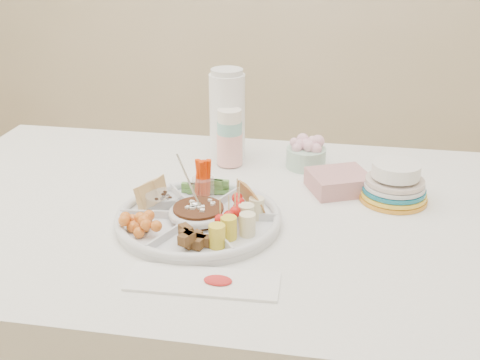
% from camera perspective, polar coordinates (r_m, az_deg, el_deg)
% --- Properties ---
extents(dining_table, '(1.52, 1.02, 0.76)m').
position_cam_1_polar(dining_table, '(1.70, -3.50, -14.04)').
color(dining_table, white).
rests_on(dining_table, floor).
extents(party_tray, '(0.42, 0.42, 0.04)m').
position_cam_1_polar(party_tray, '(1.40, -3.95, -3.41)').
color(party_tray, silver).
rests_on(party_tray, dining_table).
extents(bean_dip, '(0.13, 0.13, 0.04)m').
position_cam_1_polar(bean_dip, '(1.40, -3.96, -3.14)').
color(bean_dip, '#3A1E13').
rests_on(bean_dip, party_tray).
extents(tortillas, '(0.12, 0.12, 0.07)m').
position_cam_1_polar(tortillas, '(1.44, 0.79, -1.60)').
color(tortillas, olive).
rests_on(tortillas, party_tray).
extents(carrot_cucumber, '(0.12, 0.12, 0.10)m').
position_cam_1_polar(carrot_cucumber, '(1.50, -3.38, 0.27)').
color(carrot_cucumber, '#EA3500').
rests_on(carrot_cucumber, party_tray).
extents(pita_raisins, '(0.13, 0.13, 0.06)m').
position_cam_1_polar(pita_raisins, '(1.47, -8.03, -1.36)').
color(pita_raisins, tan).
rests_on(pita_raisins, party_tray).
extents(cherries, '(0.13, 0.13, 0.05)m').
position_cam_1_polar(cherries, '(1.36, -9.03, -4.00)').
color(cherries, orange).
rests_on(cherries, party_tray).
extents(granola_chunks, '(0.10, 0.10, 0.04)m').
position_cam_1_polar(granola_chunks, '(1.28, -4.68, -5.53)').
color(granola_chunks, brown).
rests_on(granola_chunks, party_tray).
extents(banana_tomato, '(0.13, 0.13, 0.09)m').
position_cam_1_polar(banana_tomato, '(1.32, 0.53, -3.44)').
color(banana_tomato, '#DBD665').
rests_on(banana_tomato, party_tray).
extents(cup_stack, '(0.08, 0.08, 0.20)m').
position_cam_1_polar(cup_stack, '(1.71, -0.99, 4.62)').
color(cup_stack, beige).
rests_on(cup_stack, dining_table).
extents(thermos, '(0.12, 0.12, 0.27)m').
position_cam_1_polar(thermos, '(1.76, -1.22, 6.36)').
color(thermos, white).
rests_on(thermos, dining_table).
extents(flower_bowl, '(0.14, 0.14, 0.08)m').
position_cam_1_polar(flower_bowl, '(1.72, 6.29, 2.55)').
color(flower_bowl, '#83B29D').
rests_on(flower_bowl, dining_table).
extents(napkin_stack, '(0.19, 0.18, 0.05)m').
position_cam_1_polar(napkin_stack, '(1.59, 9.35, -0.17)').
color(napkin_stack, tan).
rests_on(napkin_stack, dining_table).
extents(plate_stack, '(0.18, 0.18, 0.11)m').
position_cam_1_polar(plate_stack, '(1.55, 14.48, -0.06)').
color(plate_stack, gold).
rests_on(plate_stack, dining_table).
extents(placemat, '(0.30, 0.11, 0.01)m').
position_cam_1_polar(placemat, '(1.20, -3.52, -9.58)').
color(placemat, white).
rests_on(placemat, dining_table).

